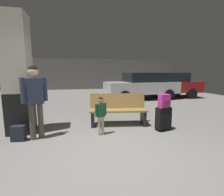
# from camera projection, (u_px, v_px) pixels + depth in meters

# --- Properties ---
(ground_plane) EXTENTS (18.00, 18.00, 0.10)m
(ground_plane) POSITION_uv_depth(u_px,v_px,m) (93.00, 110.00, 6.81)
(ground_plane) COLOR gray
(garage_back_wall) EXTENTS (18.00, 0.12, 2.80)m
(garage_back_wall) POSITION_uv_depth(u_px,v_px,m) (85.00, 74.00, 15.17)
(garage_back_wall) COLOR slate
(garage_back_wall) RESTS_ON ground_plane
(structural_pillar) EXTENTS (0.57, 0.57, 2.86)m
(structural_pillar) POSITION_uv_depth(u_px,v_px,m) (18.00, 76.00, 3.90)
(structural_pillar) COLOR black
(structural_pillar) RESTS_ON ground_plane
(bench) EXTENTS (1.66, 0.74, 0.89)m
(bench) POSITION_uv_depth(u_px,v_px,m) (118.00, 110.00, 4.64)
(bench) COLOR #9E7A42
(bench) RESTS_ON ground_plane
(suitcase) EXTENTS (0.42, 0.31, 0.60)m
(suitcase) POSITION_uv_depth(u_px,v_px,m) (163.00, 118.00, 4.18)
(suitcase) COLOR black
(suitcase) RESTS_ON ground_plane
(backpack_bright) EXTENTS (0.31, 0.24, 0.34)m
(backpack_bright) POSITION_uv_depth(u_px,v_px,m) (164.00, 101.00, 4.11)
(backpack_bright) COLOR #D833A5
(backpack_bright) RESTS_ON suitcase
(child) EXTENTS (0.29, 0.18, 0.92)m
(child) POSITION_uv_depth(u_px,v_px,m) (101.00, 112.00, 3.84)
(child) COLOR beige
(child) RESTS_ON ground_plane
(adult) EXTENTS (0.49, 0.34, 1.64)m
(adult) POSITION_uv_depth(u_px,v_px,m) (35.00, 94.00, 3.56)
(adult) COLOR brown
(adult) RESTS_ON ground_plane
(backpack_dark_floor) EXTENTS (0.30, 0.22, 0.34)m
(backpack_dark_floor) POSITION_uv_depth(u_px,v_px,m) (19.00, 133.00, 3.55)
(backpack_dark_floor) COLOR #1E232D
(backpack_dark_floor) RESTS_ON ground_plane
(parked_car_near) EXTENTS (4.22, 2.04, 1.51)m
(parked_car_near) POSITION_uv_depth(u_px,v_px,m) (142.00, 85.00, 9.33)
(parked_car_near) COLOR silver
(parked_car_near) RESTS_ON ground_plane
(parked_car_side) EXTENTS (4.21, 2.02, 1.51)m
(parked_car_side) POSITION_uv_depth(u_px,v_px,m) (165.00, 84.00, 10.04)
(parked_car_side) COLOR maroon
(parked_car_side) RESTS_ON ground_plane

